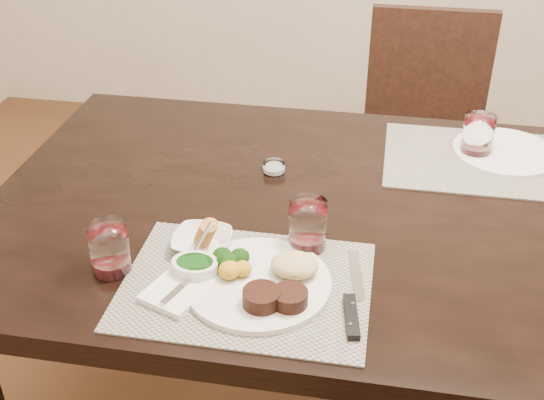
% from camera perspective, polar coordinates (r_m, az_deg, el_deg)
% --- Properties ---
extents(dining_table, '(2.00, 1.00, 0.75)m').
position_cam_1_polar(dining_table, '(1.56, 13.50, -3.92)').
color(dining_table, black).
rests_on(dining_table, ground).
extents(chair_far, '(0.42, 0.42, 0.90)m').
position_cam_1_polar(chair_far, '(2.45, 12.51, 5.71)').
color(chair_far, black).
rests_on(chair_far, ground).
extents(placemat_near, '(0.46, 0.34, 0.00)m').
position_cam_1_polar(placemat_near, '(1.28, -2.16, -7.14)').
color(placemat_near, gray).
rests_on(placemat_near, dining_table).
extents(placemat_far, '(0.46, 0.34, 0.00)m').
position_cam_1_polar(placemat_far, '(1.76, 16.93, 3.19)').
color(placemat_far, gray).
rests_on(placemat_far, dining_table).
extents(dinner_plate, '(0.27, 0.27, 0.05)m').
position_cam_1_polar(dinner_plate, '(1.26, -0.64, -6.76)').
color(dinner_plate, silver).
rests_on(dinner_plate, placemat_near).
extents(napkin_fork, '(0.15, 0.20, 0.02)m').
position_cam_1_polar(napkin_fork, '(1.28, -7.11, -6.80)').
color(napkin_fork, white).
rests_on(napkin_fork, placemat_near).
extents(steak_knife, '(0.04, 0.26, 0.01)m').
position_cam_1_polar(steak_knife, '(1.23, 6.77, -8.79)').
color(steak_knife, silver).
rests_on(steak_knife, placemat_near).
extents(cracker_bowl, '(0.12, 0.12, 0.05)m').
position_cam_1_polar(cracker_bowl, '(1.37, -5.86, -3.43)').
color(cracker_bowl, silver).
rests_on(cracker_bowl, placemat_near).
extents(sauce_ramekin, '(0.09, 0.13, 0.07)m').
position_cam_1_polar(sauce_ramekin, '(1.29, -6.44, -5.65)').
color(sauce_ramekin, silver).
rests_on(sauce_ramekin, placemat_near).
extents(wine_glass_near, '(0.08, 0.08, 0.10)m').
position_cam_1_polar(wine_glass_near, '(1.35, 2.99, -2.28)').
color(wine_glass_near, white).
rests_on(wine_glass_near, placemat_near).
extents(far_plate, '(0.26, 0.26, 0.01)m').
position_cam_1_polar(far_plate, '(1.80, 18.91, 3.82)').
color(far_plate, silver).
rests_on(far_plate, placemat_far).
extents(wine_glass_far, '(0.08, 0.08, 0.10)m').
position_cam_1_polar(wine_glass_far, '(1.76, 16.82, 5.00)').
color(wine_glass_far, white).
rests_on(wine_glass_far, placemat_far).
extents(wine_glass_side, '(0.07, 0.07, 0.10)m').
position_cam_1_polar(wine_glass_side, '(1.33, -13.40, -4.17)').
color(wine_glass_side, white).
rests_on(wine_glass_side, dining_table).
extents(salt_cellar, '(0.05, 0.05, 0.02)m').
position_cam_1_polar(salt_cellar, '(1.63, 0.17, 2.70)').
color(salt_cellar, white).
rests_on(salt_cellar, dining_table).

